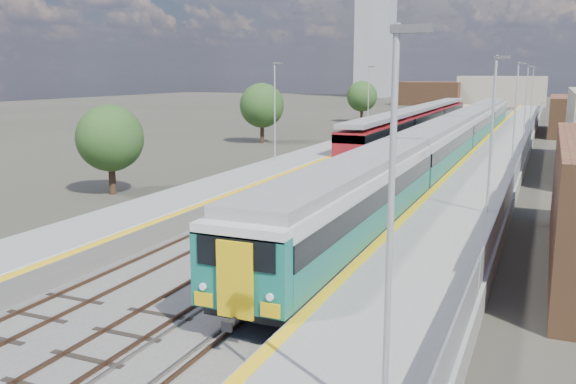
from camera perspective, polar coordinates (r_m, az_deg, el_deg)
The scene contains 11 objects.
ground at distance 59.66m, azimuth 14.25°, elevation 3.31°, with size 320.00×320.00×0.00m, color #47443A.
ballast_bed at distance 62.47m, azimuth 12.58°, elevation 3.75°, with size 10.50×155.00×0.06m, color #565451.
tracks at distance 64.00m, azimuth 13.39°, elevation 3.95°, with size 8.96×160.00×0.17m.
platform_right at distance 61.49m, azimuth 19.52°, elevation 3.74°, with size 4.70×155.00×8.52m.
platform_left at distance 63.99m, azimuth 6.60°, elevation 4.55°, with size 4.30×155.00×8.52m.
buildings at distance 149.58m, azimuth 12.99°, elevation 11.93°, with size 72.00×185.50×40.00m.
green_train at distance 56.55m, azimuth 15.44°, elevation 5.21°, with size 3.00×83.40×3.30m.
red_train at distance 76.43m, azimuth 12.20°, elevation 6.62°, with size 2.82×57.24×3.56m.
tree_a at distance 40.44m, azimuth -16.32°, elevation 4.85°, with size 4.26×4.26×5.78m.
tree_b at distance 68.00m, azimuth -2.46°, elevation 8.09°, with size 4.91×4.91×6.65m.
tree_c at distance 98.24m, azimuth 6.93°, elevation 8.88°, with size 4.81×4.81×6.51m.
Camera 1 is at (9.08, -8.46, 7.69)m, focal length 38.00 mm.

